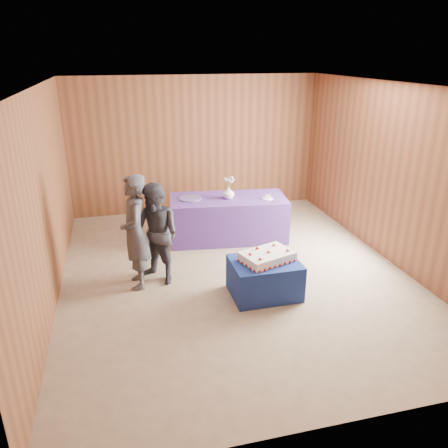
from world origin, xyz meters
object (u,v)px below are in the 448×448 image
object	(u,v)px
cake_table	(264,278)
guest_right	(157,235)
serving_table	(228,218)
vase	(229,193)
sheet_cake	(267,256)
guest_left	(135,232)

from	to	relation	value
cake_table	guest_right	xyz separation A→B (m)	(-1.36, 0.72, 0.48)
serving_table	vase	xyz separation A→B (m)	(-0.00, -0.03, 0.48)
sheet_cake	vase	size ratio (longest dim) A/B	3.93
cake_table	vase	world-z (taller)	vase
serving_table	sheet_cake	size ratio (longest dim) A/B	2.47
cake_table	guest_right	distance (m)	1.61
serving_table	vase	size ratio (longest dim) A/B	9.71
sheet_cake	guest_right	world-z (taller)	guest_right
guest_right	vase	bearing A→B (deg)	91.77
vase	sheet_cake	bearing A→B (deg)	-89.31
cake_table	vase	bearing A→B (deg)	89.45
sheet_cake	guest_right	size ratio (longest dim) A/B	0.56
cake_table	guest_right	world-z (taller)	guest_right
cake_table	sheet_cake	bearing A→B (deg)	27.85
serving_table	guest_left	world-z (taller)	guest_left
cake_table	serving_table	world-z (taller)	serving_table
serving_table	sheet_cake	distance (m)	2.00
cake_table	guest_left	bearing A→B (deg)	157.27
serving_table	sheet_cake	bearing A→B (deg)	-82.38
serving_table	guest_right	bearing A→B (deg)	-129.76
serving_table	guest_right	world-z (taller)	guest_right
cake_table	guest_left	xyz separation A→B (m)	(-1.65, 0.68, 0.56)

